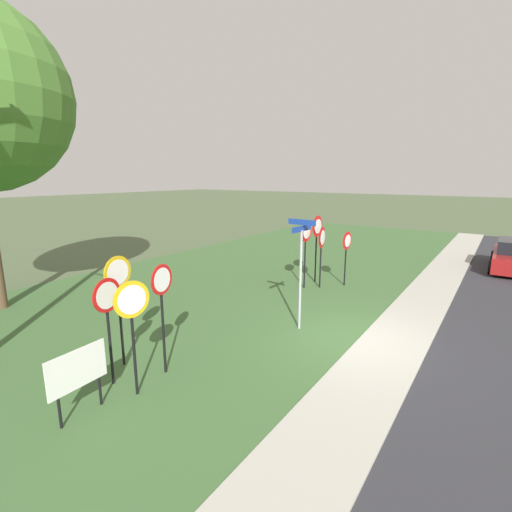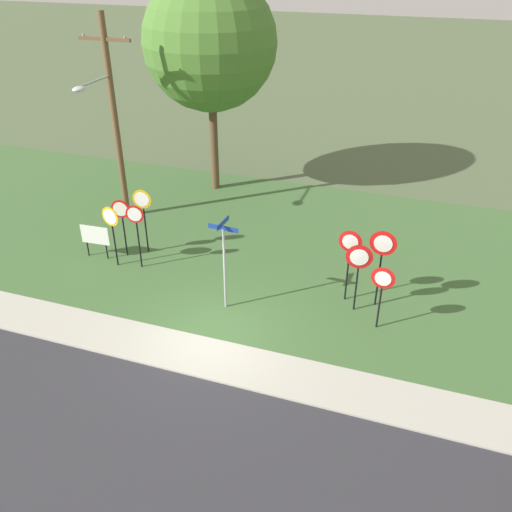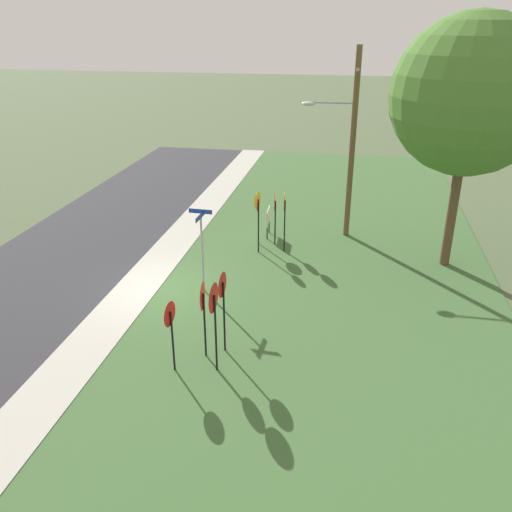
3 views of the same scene
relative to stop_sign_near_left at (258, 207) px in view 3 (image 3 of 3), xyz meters
The scene contains 16 objects.
ground_plane 5.74m from the stop_sign_near_left, 29.52° to the right, with size 160.00×160.00×0.00m, color #4C5B3D.
road_asphalt 9.05m from the stop_sign_near_left, 57.54° to the right, with size 44.00×6.40×0.01m, color #2D2D33.
sidewalk_strip 6.15m from the stop_sign_near_left, 36.27° to the right, with size 44.00×1.60×0.06m, color #ADAA9E.
grass_median 6.04m from the stop_sign_near_left, 34.66° to the left, with size 44.00×12.00×0.04m, color #3D6033.
stop_sign_near_left is the anchor object (origin of this frame).
stop_sign_near_right 1.33m from the stop_sign_near_left, 64.28° to the left, with size 0.70×0.12×2.50m.
stop_sign_far_left 0.71m from the stop_sign_near_left, 92.64° to the left, with size 0.67×0.14×2.23m.
stop_sign_far_center 0.89m from the stop_sign_near_left, 10.72° to the left, with size 0.63×0.14×2.40m.
yield_sign_near_left 8.44m from the stop_sign_near_left, ahead, with size 0.81×0.13×2.33m.
yield_sign_near_right 9.26m from the stop_sign_near_left, ahead, with size 0.70×0.12×2.10m.
yield_sign_far_left 9.05m from the stop_sign_near_left, ahead, with size 0.82×0.11×2.65m.
yield_sign_far_right 8.08m from the stop_sign_near_left, ahead, with size 0.73×0.11×2.50m.
street_name_post 4.71m from the stop_sign_near_left, 13.39° to the right, with size 0.96×0.82×3.04m.
utility_pole 4.73m from the stop_sign_near_left, 116.46° to the left, with size 2.10×2.30×7.91m.
notice_board 1.31m from the stop_sign_near_left, 163.62° to the left, with size 1.10×0.09×1.25m.
oak_tree_left 8.96m from the stop_sign_near_left, 85.18° to the left, with size 5.54×5.54×9.16m.
Camera 3 is at (15.95, 6.56, 8.88)m, focal length 37.42 mm.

